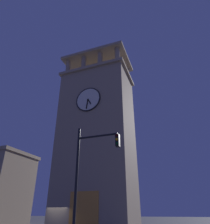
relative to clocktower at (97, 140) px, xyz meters
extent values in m
cube|color=gray|center=(0.00, -0.02, -0.61)|extent=(8.95, 6.07, 19.83)
cube|color=gray|center=(0.00, -0.02, 9.51)|extent=(9.55, 6.67, 0.40)
cylinder|color=gray|center=(-3.88, 2.42, 10.96)|extent=(0.70, 0.70, 2.51)
cylinder|color=gray|center=(-1.29, 2.42, 10.96)|extent=(0.70, 0.70, 2.51)
cylinder|color=gray|center=(1.29, 2.42, 10.96)|extent=(0.70, 0.70, 2.51)
cylinder|color=gray|center=(3.88, 2.42, 10.96)|extent=(0.70, 0.70, 2.51)
cylinder|color=gray|center=(-3.88, -2.45, 10.96)|extent=(0.70, 0.70, 2.51)
cylinder|color=gray|center=(-1.29, -2.45, 10.96)|extent=(0.70, 0.70, 2.51)
cylinder|color=gray|center=(1.29, -2.45, 10.96)|extent=(0.70, 0.70, 2.51)
cylinder|color=gray|center=(3.88, -2.45, 10.96)|extent=(0.70, 0.70, 2.51)
cube|color=gray|center=(0.00, -0.02, 12.41)|extent=(9.55, 6.67, 0.40)
cylinder|color=black|center=(0.00, -0.02, 13.74)|extent=(0.12, 0.12, 2.26)
cylinder|color=silver|center=(0.00, 3.08, 4.40)|extent=(3.20, 0.12, 3.20)
torus|color=black|center=(0.00, 3.10, 4.40)|extent=(3.36, 0.16, 3.36)
cube|color=black|center=(-0.21, 3.18, 4.02)|extent=(0.53, 0.06, 0.83)
cube|color=black|center=(0.08, 3.18, 3.73)|extent=(0.28, 0.06, 1.37)
cube|color=orange|center=(0.00, 2.97, -8.52)|extent=(3.20, 0.24, 4.00)
cylinder|color=black|center=(-4.03, 12.48, -7.08)|extent=(0.16, 0.16, 6.88)
cylinder|color=black|center=(-5.31, 12.48, -4.29)|extent=(2.56, 0.12, 0.12)
cube|color=black|center=(-6.59, 12.48, -4.72)|extent=(0.22, 0.30, 0.75)
sphere|color=#360505|center=(-6.59, 12.66, -4.44)|extent=(0.16, 0.16, 0.16)
sphere|color=orange|center=(-6.59, 12.66, -4.69)|extent=(0.16, 0.16, 0.16)
sphere|color=#063316|center=(-6.59, 12.66, -4.94)|extent=(0.16, 0.16, 0.16)
camera|label=1|loc=(-9.90, 23.43, -8.48)|focal=32.73mm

